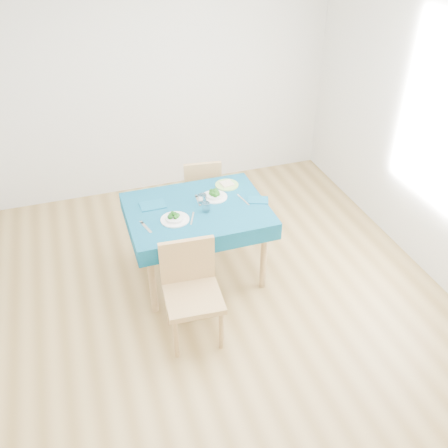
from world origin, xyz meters
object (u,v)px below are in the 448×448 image
object	(u,v)px
bowl_near	(175,216)
bowl_far	(215,194)
chair_near	(193,285)
side_plate	(227,185)
chair_far	(201,188)
table	(198,242)

from	to	relation	value
bowl_near	bowl_far	bearing A→B (deg)	29.58
chair_near	side_plate	world-z (taller)	chair_near
chair_far	table	bearing A→B (deg)	79.31
bowl_near	bowl_far	distance (m)	0.50
chair_far	chair_near	bearing A→B (deg)	79.07
chair_far	side_plate	distance (m)	0.59
table	bowl_far	xyz separation A→B (m)	(0.20, 0.12, 0.41)
chair_near	chair_far	xyz separation A→B (m)	(0.52, 1.55, -0.09)
chair_near	bowl_near	distance (m)	0.68
bowl_near	side_plate	world-z (taller)	bowl_near
table	side_plate	xyz separation A→B (m)	(0.38, 0.29, 0.38)
chair_far	side_plate	size ratio (longest dim) A/B	4.22
chair_near	chair_far	bearing A→B (deg)	75.61
bowl_far	side_plate	xyz separation A→B (m)	(0.18, 0.17, -0.03)
chair_far	bowl_near	world-z (taller)	chair_far
table	chair_far	size ratio (longest dim) A/B	1.31
chair_far	bowl_far	xyz separation A→B (m)	(-0.06, -0.67, 0.32)
side_plate	table	bearing A→B (deg)	-142.57
bowl_near	table	bearing A→B (deg)	28.87
chair_far	bowl_near	distance (m)	1.09
table	chair_near	bearing A→B (deg)	-108.69
table	bowl_near	world-z (taller)	bowl_near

